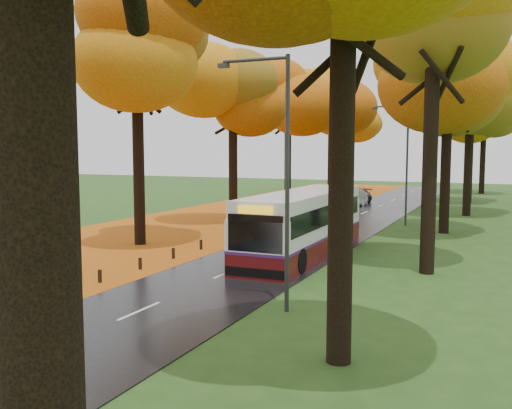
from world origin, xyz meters
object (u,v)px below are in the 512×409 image
Objects in this scene: streetlamp_far at (441,152)px; car_white at (314,209)px; bus at (303,222)px; streetlamp_mid at (403,155)px; car_silver at (348,198)px; car_dark at (358,197)px; streetlamp_near at (280,162)px.

car_white is (-6.30, -21.49, -3.94)m from streetlamp_far.
streetlamp_far is at bearing 85.66° from bus.
streetlamp_mid is 7.45m from car_white.
car_white is at bearing -78.52° from car_silver.
car_silver is at bearing -90.74° from car_dark.
bus is (-2.38, 9.00, -3.08)m from streetlamp_near.
streetlamp_near is 1.00× the size of streetlamp_far.
car_silver is 1.08× the size of car_dark.
streetlamp_mid reaches higher than car_dark.
streetlamp_mid is 1.86× the size of car_white.
streetlamp_far is at bearing 90.00° from streetlamp_mid.
streetlamp_near is 9.80m from bus.
bus is 14.10m from car_white.
streetlamp_near is 22.00m from streetlamp_mid.
streetlamp_near is 32.48m from car_silver.
streetlamp_mid is 1.71× the size of car_silver.
streetlamp_near is 0.69× the size of bus.
car_white is at bearing -106.33° from streetlamp_far.
streetlamp_mid is at bearing 90.00° from streetlamp_near.
streetlamp_near is 1.86× the size of car_white.
car_white is (-3.92, 13.51, -0.86)m from bus.
car_silver is 3.33m from car_dark.
car_white is (-6.30, 22.51, -3.94)m from streetlamp_near.
bus is (-2.38, -35.00, -3.08)m from streetlamp_far.
car_dark is (-6.18, 12.94, -4.04)m from streetlamp_mid.
bus reaches higher than car_silver.
streetlamp_mid is at bearing -45.32° from car_silver.
car_silver is (-3.92, 22.62, -0.82)m from bus.
streetlamp_near is 44.00m from streetlamp_far.
streetlamp_mid is 1.84× the size of car_dark.
streetlamp_near is 1.71× the size of car_silver.
car_white is at bearing 105.73° from bus.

